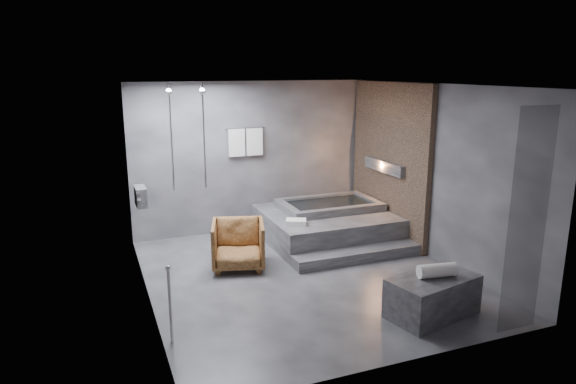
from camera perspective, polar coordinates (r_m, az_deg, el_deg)
name	(u,v)px	position (r m, az deg, el deg)	size (l,w,h in m)	color
room	(323,158)	(7.66, 3.94, 3.83)	(5.00, 5.04, 2.82)	#313134
tub_deck	(326,225)	(9.34, 4.26, -3.71)	(2.20, 2.00, 0.50)	#363639
tub_step	(358,255)	(8.41, 7.74, -6.97)	(2.20, 0.36, 0.18)	#363639
concrete_bench	(432,296)	(6.79, 15.75, -11.09)	(1.13, 0.62, 0.51)	#2D2D2F
driftwood_chair	(238,245)	(8.01, -5.55, -5.84)	(0.79, 0.81, 0.74)	#4A2A12
rolled_towel	(437,270)	(6.67, 16.23, -8.37)	(0.17, 0.17, 0.48)	white
deck_towel	(296,222)	(8.51, 0.91, -3.36)	(0.33, 0.24, 0.09)	white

